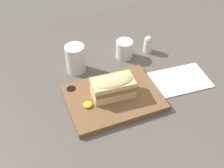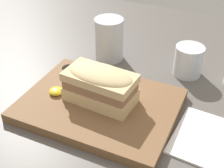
{
  "view_description": "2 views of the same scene",
  "coord_description": "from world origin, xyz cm",
  "px_view_note": "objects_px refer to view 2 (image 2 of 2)",
  "views": [
    {
      "loc": [
        -28.81,
        -60.48,
        67.52
      ],
      "look_at": [
        -4.81,
        -0.12,
        6.52
      ],
      "focal_mm": 45.0,
      "sensor_mm": 36.0,
      "label": 1
    },
    {
      "loc": [
        16.34,
        -44.21,
        40.93
      ],
      "look_at": [
        -4.08,
        0.26,
        6.52
      ],
      "focal_mm": 50.0,
      "sensor_mm": 36.0,
      "label": 2
    }
  ],
  "objects_px": {
    "sandwich": "(100,84)",
    "wine_glass": "(188,62)",
    "serving_board": "(99,105)",
    "water_glass": "(109,42)"
  },
  "relations": [
    {
      "from": "sandwich",
      "to": "wine_glass",
      "type": "height_order",
      "value": "sandwich"
    },
    {
      "from": "serving_board",
      "to": "water_glass",
      "type": "relative_size",
      "value": 2.86
    },
    {
      "from": "wine_glass",
      "to": "water_glass",
      "type": "bearing_deg",
      "value": -177.2
    },
    {
      "from": "serving_board",
      "to": "wine_glass",
      "type": "xyz_separation_m",
      "value": [
        0.12,
        0.19,
        0.02
      ]
    },
    {
      "from": "serving_board",
      "to": "water_glass",
      "type": "bearing_deg",
      "value": 109.49
    },
    {
      "from": "wine_glass",
      "to": "serving_board",
      "type": "bearing_deg",
      "value": -122.62
    },
    {
      "from": "serving_board",
      "to": "sandwich",
      "type": "distance_m",
      "value": 0.05
    },
    {
      "from": "water_glass",
      "to": "wine_glass",
      "type": "bearing_deg",
      "value": 2.8
    },
    {
      "from": "water_glass",
      "to": "wine_glass",
      "type": "relative_size",
      "value": 1.49
    },
    {
      "from": "sandwich",
      "to": "water_glass",
      "type": "bearing_deg",
      "value": 110.29
    }
  ]
}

